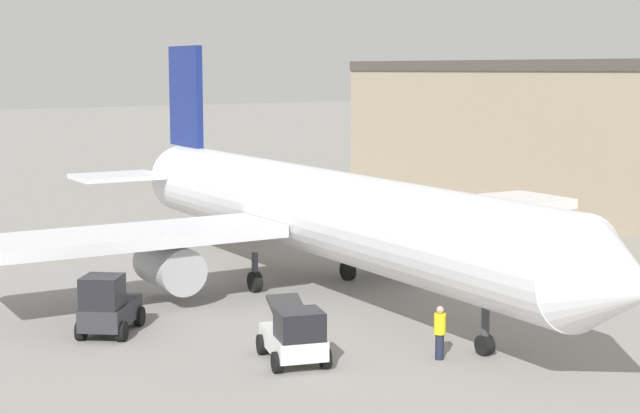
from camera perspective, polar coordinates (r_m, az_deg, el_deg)
The scene contains 5 objects.
ground_plane at distance 42.51m, azimuth -0.00°, elevation -4.99°, with size 400.00×400.00×0.00m, color gray.
airplane at distance 42.65m, azimuth -0.62°, elevation -0.21°, with size 37.39×29.59×10.83m.
ground_crew_worker at distance 32.93m, azimuth 6.99°, elevation -7.18°, with size 0.40×0.40×1.82m.
baggage_tug at distance 36.44m, azimuth -12.23°, elevation -5.69°, with size 3.29×3.28×2.30m.
belt_loader_truck at distance 32.30m, azimuth -1.48°, elevation -7.49°, with size 3.42×2.79×1.96m.
Camera 1 is at (32.47, -25.72, 9.55)m, focal length 55.00 mm.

